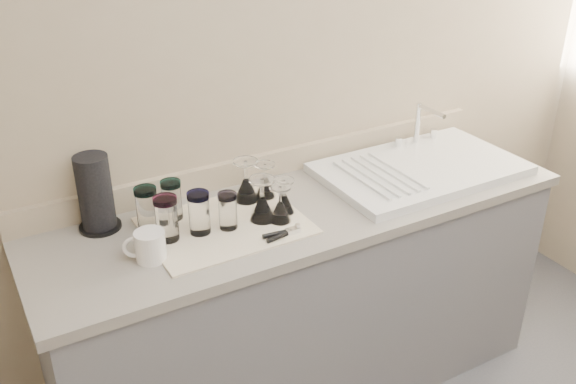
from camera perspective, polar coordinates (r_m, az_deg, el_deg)
counter_unit at (r=2.65m, az=1.44°, el=-9.63°), size 2.06×0.62×0.90m
sink_unit at (r=2.70m, az=11.66°, el=2.11°), size 0.82×0.50×0.22m
dish_towel at (r=2.27m, az=-5.59°, el=-2.98°), size 0.55×0.42×0.01m
tumbler_teal at (r=2.25m, az=-12.44°, el=-1.39°), size 0.08×0.08×0.15m
tumbler_cyan at (r=2.30m, az=-10.29°, el=-0.66°), size 0.07×0.07×0.15m
tumbler_magenta at (r=2.17m, az=-10.74°, el=-2.29°), size 0.08×0.08×0.16m
tumbler_blue at (r=2.19m, az=-7.91°, el=-1.81°), size 0.08×0.08×0.15m
tumbler_lavender at (r=2.22m, az=-5.37°, el=-1.66°), size 0.07×0.07×0.13m
goblet_back_left at (r=2.40m, az=-3.73°, el=0.47°), size 0.09×0.09×0.16m
goblet_back_right at (r=2.42m, az=-2.03°, el=0.59°), size 0.08×0.08×0.14m
goblet_front_left at (r=2.26m, az=-2.29°, el=-1.22°), size 0.09×0.09×0.16m
goblet_front_right at (r=2.31m, az=-0.34°, el=-0.83°), size 0.07×0.07×0.13m
goblet_extra at (r=2.26m, az=-0.69°, el=-1.52°), size 0.08×0.08×0.14m
can_opener at (r=2.19m, az=-0.49°, el=-3.72°), size 0.13×0.05×0.02m
white_mug at (r=2.10m, az=-12.24°, el=-4.71°), size 0.15×0.13×0.10m
paper_towel_roll at (r=2.28m, az=-16.75°, el=-0.16°), size 0.15×0.15×0.27m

